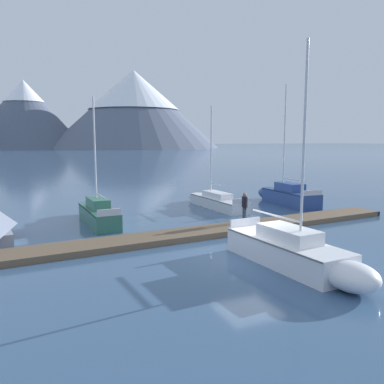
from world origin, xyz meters
TOP-DOWN VIEW (x-y plane):
  - ground_plane at (0.00, 0.00)m, footprint 700.00×700.00m
  - mountain_central_massif at (-5.71, 217.56)m, footprint 62.79×62.79m
  - mountain_shoulder_ridge at (50.56, 201.88)m, footprint 94.54×94.54m
  - dock at (0.00, 4.00)m, footprint 24.85×3.93m
  - sailboat_second_berth at (-4.78, 9.27)m, footprint 1.61×6.56m
  - sailboat_mid_dock_port at (0.76, -2.22)m, footprint 2.28×7.04m
  - sailboat_mid_dock_starboard at (4.10, 11.19)m, footprint 1.82×7.16m
  - sailboat_far_berth at (9.74, 10.33)m, footprint 2.01×6.70m
  - person_on_dock at (2.63, 4.66)m, footprint 0.31×0.57m
  - mooring_buoy_channel_marker at (1.09, -4.24)m, footprint 0.41×0.41m

SIDE VIEW (x-z plane):
  - ground_plane at x=0.00m, z-range 0.00..0.00m
  - dock at x=0.00m, z-range 0.00..0.30m
  - mooring_buoy_channel_marker at x=1.09m, z-range -0.04..0.45m
  - sailboat_mid_dock_starboard at x=4.10m, z-range -3.18..4.16m
  - sailboat_second_berth at x=-4.78m, z-range -3.06..4.30m
  - sailboat_mid_dock_port at x=0.76m, z-range -3.61..4.87m
  - sailboat_far_berth at x=9.74m, z-range -3.83..5.18m
  - person_on_dock at x=2.63m, z-range 0.42..2.11m
  - mountain_central_massif at x=-5.71m, z-range 0.42..36.73m
  - mountain_shoulder_ridge at x=50.56m, z-range 1.31..44.10m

